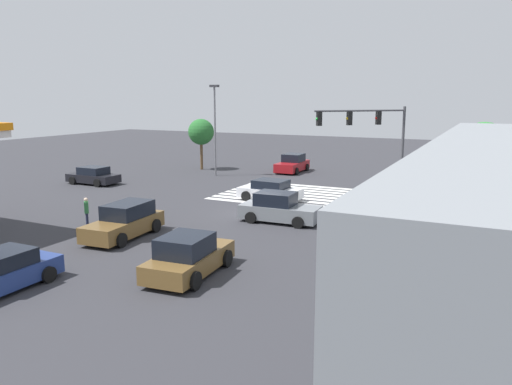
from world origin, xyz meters
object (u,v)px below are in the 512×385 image
object	(u,v)px
traffic_signal_mast	(373,132)
tree_corner_c	(488,216)
car_5	(270,191)
car_2	(1,273)
car_4	(125,221)
car_6	(188,257)
car_0	(279,209)
car_1	(292,164)
pedestrian	(87,211)
car_3	(93,176)
tree_corner_a	(483,146)
tree_corner_b	(201,132)
street_light_pole_a	(215,122)

from	to	relation	value
traffic_signal_mast	tree_corner_c	size ratio (longest dim) A/B	1.30
traffic_signal_mast	car_5	world-z (taller)	traffic_signal_mast
car_2	tree_corner_c	xyz separation A→B (m)	(-15.66, -4.67, 2.75)
car_4	car_6	xyz separation A→B (m)	(-5.90, 3.21, -0.04)
car_0	tree_corner_c	xyz separation A→B (m)	(-10.64, 8.97, 2.65)
tree_corner_c	car_2	bearing A→B (deg)	16.60
car_6	tree_corner_c	world-z (taller)	tree_corner_c
car_1	traffic_signal_mast	bearing A→B (deg)	41.08
pedestrian	car_3	bearing A→B (deg)	86.46
car_4	tree_corner_a	world-z (taller)	tree_corner_a
tree_corner_b	traffic_signal_mast	bearing A→B (deg)	154.67
car_0	car_2	distance (m)	14.54
street_light_pole_a	tree_corner_b	size ratio (longest dim) A/B	1.63
car_5	pedestrian	world-z (taller)	pedestrian
car_4	tree_corner_c	bearing A→B (deg)	76.24
car_2	car_5	size ratio (longest dim) A/B	1.00
car_2	car_5	xyz separation A→B (m)	(-2.14, -18.83, 0.02)
car_1	tree_corner_b	distance (m)	9.26
car_0	car_3	bearing A→B (deg)	162.95
car_0	car_5	world-z (taller)	car_0
pedestrian	tree_corner_a	size ratio (longest dim) A/B	0.31
pedestrian	car_2	bearing A→B (deg)	-110.73
car_4	pedestrian	size ratio (longest dim) A/B	2.96
car_6	car_1	bearing A→B (deg)	9.18
traffic_signal_mast	tree_corner_b	distance (m)	20.40
tree_corner_a	tree_corner_c	bearing A→B (deg)	92.07
traffic_signal_mast	car_5	xyz separation A→B (m)	(6.39, 1.79, -4.02)
car_3	traffic_signal_mast	bearing A→B (deg)	-174.39
car_1	car_4	size ratio (longest dim) A/B	0.96
car_0	tree_corner_b	bearing A→B (deg)	131.27
car_2	car_6	bearing A→B (deg)	128.80
tree_corner_b	car_3	bearing A→B (deg)	72.45
car_3	pedestrian	distance (m)	14.11
tree_corner_c	tree_corner_a	bearing A→B (deg)	-87.93
car_4	tree_corner_b	size ratio (longest dim) A/B	0.98
pedestrian	street_light_pole_a	bearing A→B (deg)	52.91
traffic_signal_mast	car_4	size ratio (longest dim) A/B	1.32
car_6	tree_corner_b	distance (m)	29.42
tree_corner_a	pedestrian	bearing A→B (deg)	46.08
car_0	car_3	size ratio (longest dim) A/B	1.07
car_6	street_light_pole_a	world-z (taller)	street_light_pole_a
car_0	tree_corner_c	distance (m)	14.16
traffic_signal_mast	tree_corner_a	xyz separation A→B (m)	(-6.30, -6.80, -1.21)
car_6	car_0	bearing A→B (deg)	-3.10
traffic_signal_mast	car_6	size ratio (longest dim) A/B	1.38
car_1	car_2	xyz separation A→B (m)	(-1.35, 31.61, -0.10)
car_5	car_2	bearing A→B (deg)	86.72
traffic_signal_mast	car_0	size ratio (longest dim) A/B	1.40
car_1	tree_corner_b	world-z (taller)	tree_corner_b
car_0	car_4	distance (m)	8.40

